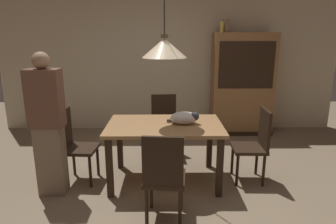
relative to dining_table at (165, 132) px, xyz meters
name	(u,v)px	position (x,y,z in m)	size (l,w,h in m)	color
ground	(171,196)	(0.07, -0.39, -0.65)	(10.00, 10.00, 0.00)	#847056
back_wall	(168,54)	(0.07, 2.26, 0.80)	(6.40, 0.10, 2.90)	beige
dining_table	(165,132)	(0.00, 0.00, 0.00)	(1.40, 0.90, 0.75)	#A87A4C
chair_right_side	(255,142)	(1.13, 0.00, -0.14)	(0.41, 0.41, 0.93)	black
chair_near_front	(164,175)	(-0.01, -0.88, -0.14)	(0.44, 0.44, 0.93)	black
chair_far_back	(164,122)	(-0.01, 0.88, -0.14)	(0.43, 0.43, 0.93)	black
chair_left_side	(74,143)	(-1.13, 0.01, -0.14)	(0.43, 0.43, 0.93)	black
cat_sleeping	(185,118)	(0.25, 0.01, 0.18)	(0.39, 0.23, 0.16)	silver
pendant_lamp	(164,48)	(0.00, 0.00, 1.01)	(0.52, 0.52, 1.30)	beige
hutch_bookcase	(242,86)	(1.43, 1.92, 0.24)	(1.12, 0.45, 1.85)	olive
book_yellow_short	(221,27)	(1.00, 1.93, 1.29)	(0.04, 0.20, 0.18)	gold
book_brown_thick	(225,26)	(1.07, 1.93, 1.31)	(0.06, 0.24, 0.22)	brown
person_standing	(48,126)	(-1.30, -0.29, 0.18)	(0.36, 0.22, 1.64)	#84705B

